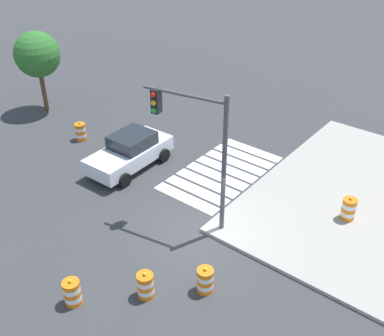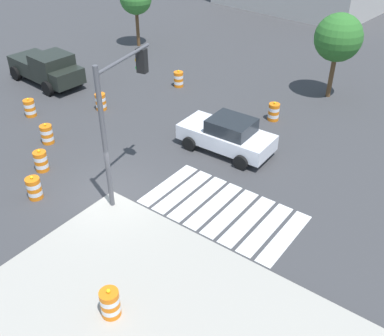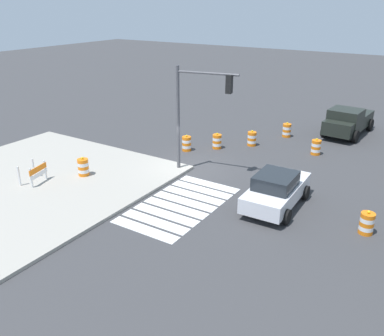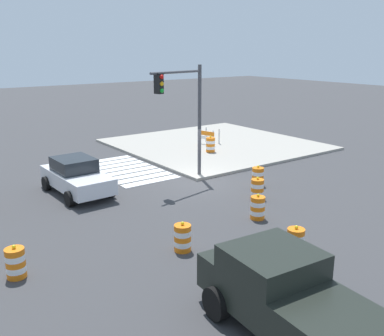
{
  "view_description": "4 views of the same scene",
  "coord_description": "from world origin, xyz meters",
  "px_view_note": "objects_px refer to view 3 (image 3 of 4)",
  "views": [
    {
      "loc": [
        -11.03,
        -8.39,
        11.63
      ],
      "look_at": [
        1.87,
        1.87,
        1.27
      ],
      "focal_mm": 43.29,
      "sensor_mm": 36.0,
      "label": 1
    },
    {
      "loc": [
        10.95,
        -9.38,
        10.7
      ],
      "look_at": [
        2.25,
        2.23,
        0.95
      ],
      "focal_mm": 41.62,
      "sensor_mm": 36.0,
      "label": 2
    },
    {
      "loc": [
        17.75,
        11.23,
        8.63
      ],
      "look_at": [
        1.67,
        0.95,
        0.82
      ],
      "focal_mm": 38.33,
      "sensor_mm": 36.0,
      "label": 3
    },
    {
      "loc": [
        -16.77,
        12.55,
        6.46
      ],
      "look_at": [
        -0.46,
        0.64,
        0.91
      ],
      "focal_mm": 41.25,
      "sensor_mm": 36.0,
      "label": 4
    }
  ],
  "objects_px": {
    "traffic_barrel_median_near": "(252,139)",
    "traffic_barrel_median_far": "(187,144)",
    "traffic_barrel_lane_center": "(316,147)",
    "traffic_barrel_opposite_curb": "(217,141)",
    "traffic_barrel_far_curb": "(367,223)",
    "traffic_barrel_on_sidewalk": "(83,167)",
    "sports_car": "(276,190)",
    "traffic_barrel_crosswalk_end": "(287,130)",
    "construction_barricade": "(36,172)",
    "pickup_truck": "(347,121)",
    "traffic_light_pole": "(199,102)"
  },
  "relations": [
    {
      "from": "traffic_barrel_median_near",
      "to": "traffic_barrel_median_far",
      "type": "bearing_deg",
      "value": -44.42
    },
    {
      "from": "traffic_barrel_lane_center",
      "to": "traffic_barrel_opposite_curb",
      "type": "distance_m",
      "value": 6.01
    },
    {
      "from": "traffic_barrel_far_curb",
      "to": "traffic_barrel_on_sidewalk",
      "type": "bearing_deg",
      "value": -81.16
    },
    {
      "from": "traffic_barrel_far_curb",
      "to": "traffic_barrel_lane_center",
      "type": "bearing_deg",
      "value": -150.77
    },
    {
      "from": "traffic_barrel_opposite_curb",
      "to": "traffic_barrel_on_sidewalk",
      "type": "bearing_deg",
      "value": -24.67
    },
    {
      "from": "traffic_barrel_far_curb",
      "to": "traffic_barrel_on_sidewalk",
      "type": "relative_size",
      "value": 1.0
    },
    {
      "from": "sports_car",
      "to": "traffic_barrel_crosswalk_end",
      "type": "relative_size",
      "value": 4.26
    },
    {
      "from": "traffic_barrel_median_far",
      "to": "construction_barricade",
      "type": "xyz_separation_m",
      "value": [
        8.37,
        -3.51,
        0.27
      ]
    },
    {
      "from": "sports_car",
      "to": "traffic_barrel_median_near",
      "type": "distance_m",
      "value": 8.39
    },
    {
      "from": "construction_barricade",
      "to": "traffic_barrel_median_far",
      "type": "bearing_deg",
      "value": 157.26
    },
    {
      "from": "pickup_truck",
      "to": "construction_barricade",
      "type": "bearing_deg",
      "value": -33.0
    },
    {
      "from": "pickup_truck",
      "to": "traffic_light_pole",
      "type": "bearing_deg",
      "value": -24.18
    },
    {
      "from": "traffic_barrel_median_far",
      "to": "traffic_barrel_opposite_curb",
      "type": "bearing_deg",
      "value": 135.03
    },
    {
      "from": "sports_car",
      "to": "traffic_barrel_crosswalk_end",
      "type": "xyz_separation_m",
      "value": [
        -10.05,
        -3.24,
        -0.36
      ]
    },
    {
      "from": "traffic_barrel_on_sidewalk",
      "to": "pickup_truck",
      "type": "bearing_deg",
      "value": 147.11
    },
    {
      "from": "pickup_truck",
      "to": "traffic_barrel_far_curb",
      "type": "relative_size",
      "value": 5.19
    },
    {
      "from": "traffic_barrel_median_near",
      "to": "traffic_barrel_lane_center",
      "type": "xyz_separation_m",
      "value": [
        -0.57,
        3.95,
        0.0
      ]
    },
    {
      "from": "traffic_barrel_crosswalk_end",
      "to": "traffic_barrel_on_sidewalk",
      "type": "bearing_deg",
      "value": -27.3
    },
    {
      "from": "traffic_barrel_lane_center",
      "to": "construction_barricade",
      "type": "xyz_separation_m",
      "value": [
        12.0,
        -10.45,
        0.27
      ]
    },
    {
      "from": "sports_car",
      "to": "traffic_light_pole",
      "type": "bearing_deg",
      "value": -105.84
    },
    {
      "from": "traffic_barrel_crosswalk_end",
      "to": "traffic_barrel_median_near",
      "type": "xyz_separation_m",
      "value": [
        2.96,
        -1.22,
        0.0
      ]
    },
    {
      "from": "traffic_barrel_crosswalk_end",
      "to": "traffic_barrel_median_far",
      "type": "xyz_separation_m",
      "value": [
        6.01,
        -4.21,
        0.0
      ]
    },
    {
      "from": "traffic_barrel_far_curb",
      "to": "sports_car",
      "type": "bearing_deg",
      "value": -94.03
    },
    {
      "from": "traffic_barrel_median_far",
      "to": "traffic_barrel_crosswalk_end",
      "type": "bearing_deg",
      "value": 144.97
    },
    {
      "from": "traffic_barrel_on_sidewalk",
      "to": "traffic_barrel_opposite_curb",
      "type": "bearing_deg",
      "value": 155.33
    },
    {
      "from": "traffic_barrel_far_curb",
      "to": "traffic_light_pole",
      "type": "xyz_separation_m",
      "value": [
        -1.69,
        -8.92,
        3.46
      ]
    },
    {
      "from": "traffic_barrel_median_near",
      "to": "traffic_barrel_median_far",
      "type": "xyz_separation_m",
      "value": [
        3.05,
        -2.99,
        0.0
      ]
    },
    {
      "from": "traffic_barrel_median_near",
      "to": "traffic_barrel_lane_center",
      "type": "distance_m",
      "value": 3.99
    },
    {
      "from": "traffic_barrel_crosswalk_end",
      "to": "traffic_barrel_median_far",
      "type": "relative_size",
      "value": 1.0
    },
    {
      "from": "traffic_barrel_crosswalk_end",
      "to": "traffic_barrel_lane_center",
      "type": "bearing_deg",
      "value": 48.88
    },
    {
      "from": "traffic_barrel_on_sidewalk",
      "to": "traffic_barrel_lane_center",
      "type": "bearing_deg",
      "value": 137.7
    },
    {
      "from": "traffic_barrel_median_near",
      "to": "construction_barricade",
      "type": "distance_m",
      "value": 13.15
    },
    {
      "from": "sports_car",
      "to": "traffic_barrel_lane_center",
      "type": "distance_m",
      "value": 7.69
    },
    {
      "from": "traffic_barrel_far_curb",
      "to": "traffic_barrel_lane_center",
      "type": "distance_m",
      "value": 9.11
    },
    {
      "from": "traffic_barrel_crosswalk_end",
      "to": "traffic_barrel_far_curb",
      "type": "relative_size",
      "value": 1.0
    },
    {
      "from": "pickup_truck",
      "to": "traffic_barrel_lane_center",
      "type": "distance_m",
      "value": 5.07
    },
    {
      "from": "traffic_barrel_far_curb",
      "to": "traffic_barrel_opposite_curb",
      "type": "relative_size",
      "value": 1.0
    },
    {
      "from": "traffic_barrel_opposite_curb",
      "to": "construction_barricade",
      "type": "distance_m",
      "value": 10.91
    },
    {
      "from": "traffic_barrel_median_near",
      "to": "traffic_barrel_opposite_curb",
      "type": "distance_m",
      "value": 2.33
    },
    {
      "from": "traffic_barrel_median_far",
      "to": "traffic_barrel_far_curb",
      "type": "relative_size",
      "value": 1.0
    },
    {
      "from": "pickup_truck",
      "to": "traffic_barrel_median_far",
      "type": "bearing_deg",
      "value": -41.1
    },
    {
      "from": "traffic_barrel_median_near",
      "to": "traffic_barrel_on_sidewalk",
      "type": "height_order",
      "value": "traffic_barrel_on_sidewalk"
    },
    {
      "from": "traffic_barrel_opposite_curb",
      "to": "construction_barricade",
      "type": "bearing_deg",
      "value": -26.62
    },
    {
      "from": "traffic_barrel_lane_center",
      "to": "traffic_barrel_opposite_curb",
      "type": "xyz_separation_m",
      "value": [
        2.25,
        -5.57,
        0.0
      ]
    },
    {
      "from": "traffic_barrel_far_curb",
      "to": "traffic_barrel_crosswalk_end",
      "type": "bearing_deg",
      "value": -145.21
    },
    {
      "from": "pickup_truck",
      "to": "traffic_light_pole",
      "type": "distance_m",
      "value": 12.69
    },
    {
      "from": "traffic_barrel_lane_center",
      "to": "traffic_barrel_on_sidewalk",
      "type": "relative_size",
      "value": 1.0
    },
    {
      "from": "traffic_barrel_on_sidewalk",
      "to": "construction_barricade",
      "type": "bearing_deg",
      "value": -33.82
    },
    {
      "from": "sports_car",
      "to": "traffic_barrel_lane_center",
      "type": "bearing_deg",
      "value": -176.19
    },
    {
      "from": "sports_car",
      "to": "traffic_barrel_on_sidewalk",
      "type": "height_order",
      "value": "sports_car"
    }
  ]
}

